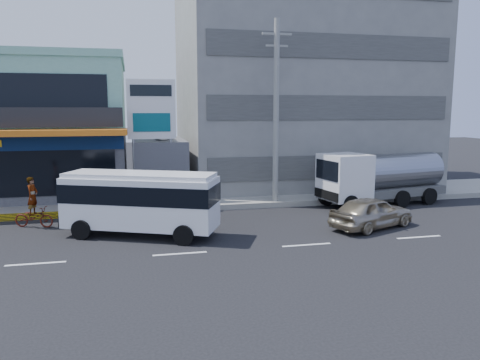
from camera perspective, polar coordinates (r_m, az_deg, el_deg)
name	(u,v)px	position (r m, az deg, el deg)	size (l,w,h in m)	color
ground	(180,254)	(17.70, -7.34, -8.92)	(120.00, 120.00, 0.00)	black
sidewalk	(248,197)	(27.61, 1.01, -2.13)	(70.00, 5.00, 0.30)	gray
shop_building	(23,131)	(31.43, -24.92, 5.45)	(12.40, 11.70, 8.00)	#424247
concrete_building	(298,85)	(33.90, 7.11, 11.44)	(16.00, 12.00, 14.00)	gray
gap_structure	(159,168)	(29.07, -9.81, 1.48)	(3.00, 6.00, 3.50)	#424247
satellite_dish	(160,139)	(27.91, -9.78, 4.95)	(1.50, 1.50, 0.15)	slate
billboard	(152,116)	(26.03, -10.73, 7.65)	(2.60, 0.18, 6.90)	gray
utility_pole_near	(276,112)	(25.37, 4.42, 8.25)	(1.60, 0.30, 10.00)	#999993
minibus	(140,199)	(20.03, -12.04, -2.22)	(6.71, 4.50, 2.69)	white
sedan	(372,212)	(21.90, 15.75, -3.80)	(1.71, 4.24, 1.45)	#BBAD8F
tanker_truck	(378,177)	(27.04, 16.52, 0.35)	(7.73, 3.57, 2.94)	white
motorcycle_rider	(33,211)	(23.16, -23.87, -3.45)	(1.90, 1.17, 2.31)	#4D130B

